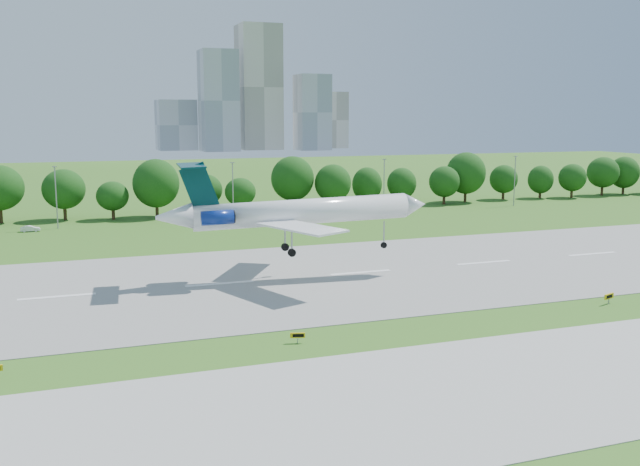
# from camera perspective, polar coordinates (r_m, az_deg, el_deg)

# --- Properties ---
(ground) EXTENTS (600.00, 600.00, 0.00)m
(ground) POSITION_cam_1_polar(r_m,az_deg,el_deg) (70.79, -3.79, -8.55)
(ground) COLOR #2E5917
(ground) RESTS_ON ground
(runway) EXTENTS (400.00, 45.00, 0.08)m
(runway) POSITION_cam_1_polar(r_m,az_deg,el_deg) (94.21, -8.03, -4.06)
(runway) COLOR gray
(runway) RESTS_ON ground
(taxiway) EXTENTS (400.00, 23.00, 0.08)m
(taxiway) POSITION_cam_1_polar(r_m,az_deg,el_deg) (54.78, 1.60, -13.98)
(taxiway) COLOR #ADADA8
(taxiway) RESTS_ON ground
(tree_line) EXTENTS (288.40, 8.40, 10.40)m
(tree_line) POSITION_cam_1_polar(r_m,az_deg,el_deg) (158.64, -13.09, 3.47)
(tree_line) COLOR #382314
(tree_line) RESTS_ON ground
(light_poles) EXTENTS (175.90, 0.25, 12.19)m
(light_poles) POSITION_cam_1_polar(r_m,az_deg,el_deg) (148.46, -13.59, 3.13)
(light_poles) COLOR gray
(light_poles) RESTS_ON ground
(skyline) EXTENTS (127.00, 52.00, 80.00)m
(skyline) POSITION_cam_1_polar(r_m,az_deg,el_deg) (470.69, -5.34, 10.36)
(skyline) COLOR #B2B2B7
(skyline) RESTS_ON ground
(airliner) EXTENTS (37.15, 26.98, 12.58)m
(airliner) POSITION_cam_1_polar(r_m,az_deg,el_deg) (95.07, -2.51, 1.73)
(airliner) COLOR white
(airliner) RESTS_ON ground
(taxi_sign_centre) EXTENTS (1.45, 0.57, 1.03)m
(taxi_sign_centre) POSITION_cam_1_polar(r_m,az_deg,el_deg) (69.59, -1.80, -8.20)
(taxi_sign_centre) COLOR gray
(taxi_sign_centre) RESTS_ON ground
(taxi_sign_right) EXTENTS (1.73, 0.77, 1.24)m
(taxi_sign_right) POSITION_cam_1_polar(r_m,az_deg,el_deg) (90.05, 22.12, -4.72)
(taxi_sign_right) COLOR gray
(taxi_sign_right) RESTS_ON ground
(service_vehicle_a) EXTENTS (3.51, 1.24, 1.15)m
(service_vehicle_a) POSITION_cam_1_polar(r_m,az_deg,el_deg) (146.14, -22.17, 0.32)
(service_vehicle_a) COLOR silver
(service_vehicle_a) RESTS_ON ground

